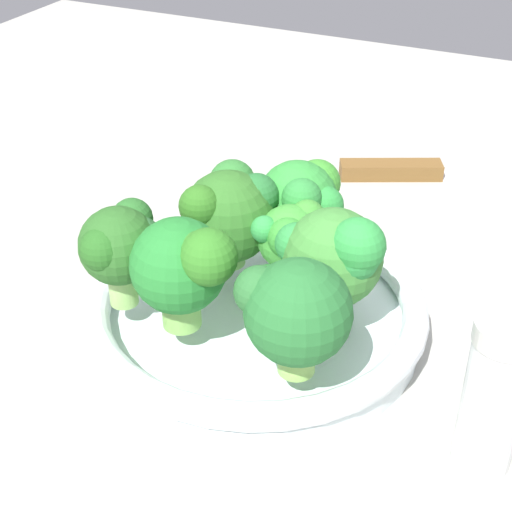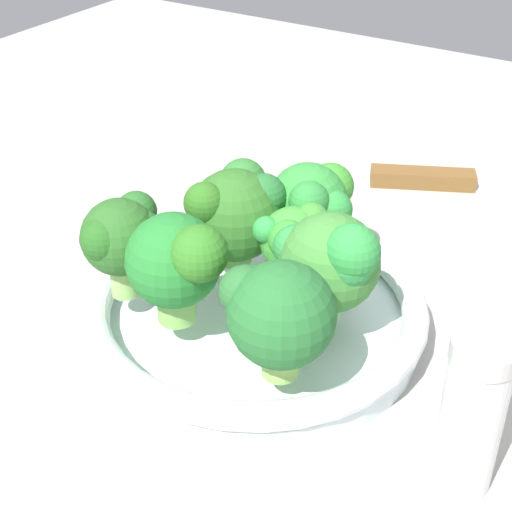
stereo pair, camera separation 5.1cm
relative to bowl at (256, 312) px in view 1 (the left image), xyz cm
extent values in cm
cube|color=#ABAAA0|center=(-1.19, -1.29, -2.92)|extent=(130.00, 130.00, 2.50)
cylinder|color=white|center=(0.00, 0.00, -0.93)|extent=(22.40, 22.40, 1.47)
torus|color=white|center=(0.00, 0.00, 0.70)|extent=(23.34, 23.34, 1.80)
cylinder|color=#83CA59|center=(-2.56, 1.36, 2.53)|extent=(2.68, 2.68, 1.87)
sphere|color=green|center=(-2.56, 1.36, 4.94)|extent=(4.55, 4.55, 4.55)
sphere|color=#3D8D32|center=(-3.65, 2.10, 6.12)|extent=(2.43, 2.43, 2.43)
sphere|color=green|center=(-1.34, 0.05, 6.01)|extent=(1.83, 1.83, 1.83)
sphere|color=green|center=(-1.13, 1.73, 5.78)|extent=(2.71, 2.71, 2.71)
cylinder|color=#85BF59|center=(5.02, -2.86, 2.84)|extent=(2.48, 2.48, 2.49)
sphere|color=#24782D|center=(5.02, -2.86, 6.05)|extent=(6.03, 6.03, 6.03)
sphere|color=#2F7421|center=(5.58, -0.43, 7.67)|extent=(3.48, 3.48, 3.48)
sphere|color=#327424|center=(5.37, -0.84, 7.25)|extent=(3.29, 3.29, 3.29)
cylinder|color=#85C963|center=(-6.96, 0.01, 2.49)|extent=(2.51, 2.51, 1.78)
sphere|color=#328E37|center=(-6.96, 0.01, 5.28)|extent=(5.86, 5.86, 5.86)
sphere|color=#2D8C39|center=(-6.44, 2.28, 5.70)|extent=(2.74, 2.74, 2.74)
sphere|color=#2D8337|center=(-5.24, 1.00, 6.52)|extent=(2.89, 2.89, 2.89)
sphere|color=#398D2D|center=(-9.09, 0.69, 5.87)|extent=(3.47, 3.47, 3.47)
cylinder|color=#8FCB64|center=(-0.52, 5.10, 2.54)|extent=(1.84, 1.84, 1.88)
sphere|color=#3F8537|center=(-0.52, 5.10, 5.56)|extent=(6.40, 6.40, 6.40)
sphere|color=green|center=(0.34, 6.71, 6.59)|extent=(3.19, 3.19, 3.19)
sphere|color=green|center=(0.21, 6.84, 7.31)|extent=(3.52, 3.52, 3.52)
sphere|color=#2E8A3E|center=(-0.20, 2.70, 6.16)|extent=(2.73, 2.73, 2.73)
cylinder|color=#8ECC66|center=(-2.63, -3.35, 2.43)|extent=(2.32, 2.32, 1.66)
sphere|color=#2F6825|center=(-2.63, -3.35, 5.38)|extent=(6.51, 6.51, 6.51)
sphere|color=#2F732F|center=(-4.98, -4.18, 6.71)|extent=(3.37, 3.37, 3.37)
sphere|color=#266A30|center=(-3.97, -1.82, 6.74)|extent=(3.10, 3.10, 3.10)
sphere|color=#2E6B1E|center=(-0.44, -4.31, 7.10)|extent=(2.85, 2.85, 2.85)
cylinder|color=#A1DA67|center=(6.05, 5.44, 2.72)|extent=(2.22, 2.22, 2.23)
sphere|color=#25692E|center=(6.05, 5.44, 5.86)|extent=(6.25, 6.25, 6.25)
sphere|color=#2A672F|center=(6.27, 3.15, 6.77)|extent=(2.99, 2.99, 2.99)
sphere|color=#236F28|center=(5.56, 3.50, 6.40)|extent=(3.18, 3.18, 3.18)
cylinder|color=#9ACA6C|center=(4.61, -7.48, 2.98)|extent=(1.89, 1.89, 2.76)
sphere|color=#2A5F23|center=(4.61, -7.48, 6.02)|extent=(5.12, 5.12, 5.12)
sphere|color=#276226|center=(2.65, -7.62, 6.93)|extent=(2.75, 2.75, 2.75)
sphere|color=#245D1E|center=(6.05, -7.62, 6.56)|extent=(2.90, 2.90, 2.90)
sphere|color=#27582C|center=(3.61, -6.41, 6.38)|extent=(2.67, 2.67, 2.67)
cube|color=brown|center=(-26.86, 1.59, -0.92)|extent=(6.10, 9.62, 1.50)
cylinder|color=silver|center=(5.30, 16.53, 2.67)|extent=(3.32, 3.32, 8.66)
cylinder|color=beige|center=(5.30, 16.53, 7.58)|extent=(3.48, 3.48, 1.16)
camera|label=1|loc=(38.62, 18.07, 32.08)|focal=54.43mm
camera|label=2|loc=(36.20, 22.52, 32.08)|focal=54.43mm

